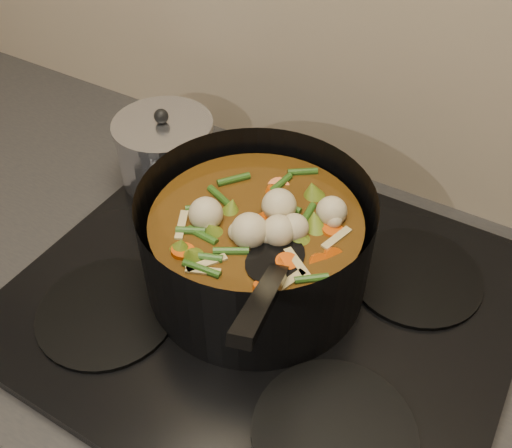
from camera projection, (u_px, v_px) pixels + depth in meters
The scene contains 3 objects.
stovetop at pixel (266, 298), 0.76m from camera, with size 0.62×0.54×0.03m.
stockpot at pixel (256, 243), 0.73m from camera, with size 0.32×0.39×0.22m.
saucepan at pixel (166, 150), 0.90m from camera, with size 0.15×0.15×0.13m.
Camera 1 is at (0.23, 1.51, 1.52)m, focal length 40.00 mm.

